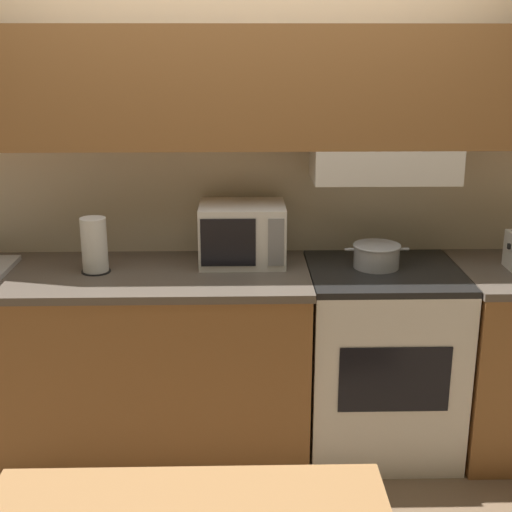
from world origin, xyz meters
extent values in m
plane|color=#7F664C|center=(0.00, 0.00, 0.00)|extent=(16.00, 16.00, 0.00)
cube|color=beige|center=(0.00, 0.03, 1.27)|extent=(5.60, 0.05, 2.55)
cube|color=#936033|center=(0.00, -0.16, 1.76)|extent=(3.20, 0.32, 0.55)
cube|color=white|center=(0.67, -0.16, 1.40)|extent=(0.68, 0.34, 0.16)
cube|color=#936033|center=(-0.65, -0.33, 0.44)|extent=(1.90, 0.67, 0.89)
cube|color=brown|center=(-0.65, -0.33, 0.91)|extent=(1.92, 0.69, 0.04)
cube|color=#936033|center=(1.32, -0.33, 0.44)|extent=(0.56, 0.67, 0.89)
cube|color=white|center=(0.67, -0.33, 0.45)|extent=(0.71, 0.65, 0.90)
cube|color=black|center=(0.67, -0.33, 0.91)|extent=(0.71, 0.65, 0.03)
cube|color=black|center=(0.67, -0.66, 0.51)|extent=(0.50, 0.01, 0.31)
cylinder|color=black|center=(0.51, -0.46, 0.92)|extent=(0.10, 0.10, 0.01)
cylinder|color=black|center=(0.83, -0.46, 0.92)|extent=(0.10, 0.10, 0.01)
cylinder|color=black|center=(0.51, -0.20, 0.92)|extent=(0.10, 0.10, 0.01)
cylinder|color=black|center=(0.83, -0.20, 0.92)|extent=(0.10, 0.10, 0.01)
cylinder|color=#B7BABF|center=(0.63, -0.29, 0.98)|extent=(0.22, 0.22, 0.11)
torus|color=#B7BABF|center=(0.63, -0.29, 1.03)|extent=(0.23, 0.23, 0.01)
cylinder|color=#B7BABF|center=(0.50, -0.29, 1.01)|extent=(0.05, 0.01, 0.01)
cylinder|color=#B7BABF|center=(0.76, -0.29, 1.01)|extent=(0.05, 0.01, 0.01)
cube|color=white|center=(-0.01, -0.19, 1.07)|extent=(0.41, 0.32, 0.29)
cube|color=black|center=(-0.07, -0.36, 1.07)|extent=(0.25, 0.01, 0.23)
cube|color=gray|center=(0.15, -0.36, 1.07)|extent=(0.07, 0.01, 0.23)
cube|color=black|center=(1.24, -0.34, 1.04)|extent=(0.01, 0.02, 0.02)
cylinder|color=black|center=(-0.69, -0.33, 0.93)|extent=(0.14, 0.14, 0.01)
cylinder|color=white|center=(-0.69, -0.33, 1.06)|extent=(0.12, 0.12, 0.25)
camera|label=1|loc=(-0.02, -3.51, 1.97)|focal=50.00mm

